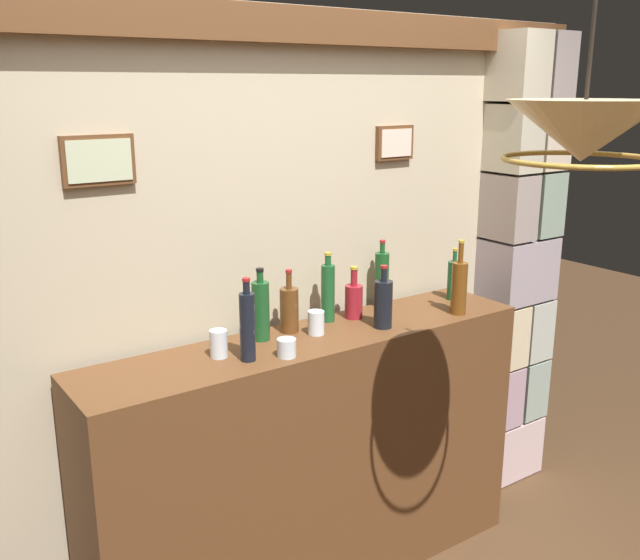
{
  "coord_description": "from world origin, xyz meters",
  "views": [
    {
      "loc": [
        -1.55,
        -1.46,
        2.13
      ],
      "look_at": [
        0.0,
        0.76,
        1.39
      ],
      "focal_mm": 40.23,
      "sensor_mm": 36.0,
      "label": 1
    }
  ],
  "objects": [
    {
      "name": "panelled_rear_partition",
      "position": [
        -0.0,
        1.1,
        1.3
      ],
      "size": [
        3.39,
        0.15,
        2.44
      ],
      "color": "#BCAD8E",
      "rests_on": "ground"
    },
    {
      "name": "stone_pillar",
      "position": [
        1.39,
        0.97,
        1.19
      ],
      "size": [
        0.41,
        0.3,
        2.38
      ],
      "color": "beige",
      "rests_on": "ground"
    },
    {
      "name": "bar_shelf_unit",
      "position": [
        0.0,
        0.81,
        0.57
      ],
      "size": [
        1.97,
        0.41,
        1.14
      ],
      "primitive_type": "cube",
      "color": "brown",
      "rests_on": "ground"
    },
    {
      "name": "liquor_bottle_vodka",
      "position": [
        0.17,
        0.94,
        1.27
      ],
      "size": [
        0.06,
        0.06,
        0.3
      ],
      "color": "#1A5127",
      "rests_on": "bar_shelf_unit"
    },
    {
      "name": "liquor_bottle_bourbon",
      "position": [
        0.31,
        0.74,
        1.25
      ],
      "size": [
        0.08,
        0.08,
        0.27
      ],
      "color": "black",
      "rests_on": "bar_shelf_unit"
    },
    {
      "name": "liquor_bottle_gin",
      "position": [
        0.85,
        0.87,
        1.24
      ],
      "size": [
        0.06,
        0.06,
        0.25
      ],
      "color": "#174F25",
      "rests_on": "bar_shelf_unit"
    },
    {
      "name": "liquor_bottle_port",
      "position": [
        0.28,
        0.91,
        1.22
      ],
      "size": [
        0.08,
        0.08,
        0.23
      ],
      "color": "maroon",
      "rests_on": "bar_shelf_unit"
    },
    {
      "name": "liquor_bottle_sherry",
      "position": [
        0.5,
        0.98,
        1.27
      ],
      "size": [
        0.07,
        0.07,
        0.31
      ],
      "color": "#194C20",
      "rests_on": "bar_shelf_unit"
    },
    {
      "name": "liquor_bottle_vermouth",
      "position": [
        -0.05,
        0.92,
        1.24
      ],
      "size": [
        0.08,
        0.08,
        0.27
      ],
      "color": "#5A3416",
      "rests_on": "bar_shelf_unit"
    },
    {
      "name": "liquor_bottle_brandy",
      "position": [
        0.7,
        0.69,
        1.27
      ],
      "size": [
        0.07,
        0.07,
        0.34
      ],
      "color": "brown",
      "rests_on": "bar_shelf_unit"
    },
    {
      "name": "liquor_bottle_tequila",
      "position": [
        -0.19,
        0.9,
        1.27
      ],
      "size": [
        0.07,
        0.07,
        0.3
      ],
      "color": "#194A21",
      "rests_on": "bar_shelf_unit"
    },
    {
      "name": "liquor_bottle_rum",
      "position": [
        -0.34,
        0.74,
        1.28
      ],
      "size": [
        0.06,
        0.06,
        0.32
      ],
      "color": "black",
      "rests_on": "bar_shelf_unit"
    },
    {
      "name": "glass_tumbler_rocks",
      "position": [
        -0.42,
        0.83,
        1.19
      ],
      "size": [
        0.07,
        0.07,
        0.11
      ],
      "color": "silver",
      "rests_on": "bar_shelf_unit"
    },
    {
      "name": "glass_tumbler_highball",
      "position": [
        0.03,
        0.83,
        1.19
      ],
      "size": [
        0.07,
        0.07,
        0.1
      ],
      "color": "silver",
      "rests_on": "bar_shelf_unit"
    },
    {
      "name": "glass_tumbler_shot",
      "position": [
        -0.21,
        0.69,
        1.18
      ],
      "size": [
        0.07,
        0.07,
        0.07
      ],
      "color": "silver",
      "rests_on": "bar_shelf_unit"
    },
    {
      "name": "pendant_lamp",
      "position": [
        0.27,
        -0.17,
        2.0
      ],
      "size": [
        0.45,
        0.45,
        0.6
      ],
      "color": "beige"
    }
  ]
}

